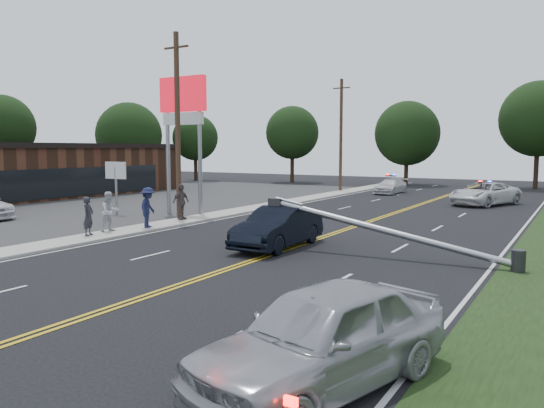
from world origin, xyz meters
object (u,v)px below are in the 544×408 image
Objects in this scene: emergency_a at (485,194)px; small_sign at (116,175)px; pylon_sign at (183,112)px; bystander_a at (88,216)px; bystander_b at (110,211)px; bystander_c at (148,207)px; utility_pole_mid at (178,126)px; bystander_d at (181,202)px; utility_pole_far at (341,135)px; emergency_b at (390,186)px; fallen_streetlight at (397,233)px; waiting_sedan at (323,336)px; crashed_sedan at (278,227)px.

small_sign is at bearing -114.94° from emergency_a.
pylon_sign is 4.73× the size of bystander_a.
bystander_a is (1.82, -8.56, -5.03)m from pylon_sign.
bystander_c reaches higher than bystander_b.
pylon_sign reaches higher than bystander_a.
bystander_c reaches higher than emergency_a.
utility_pole_mid is at bearing -106.04° from emergency_a.
utility_pole_mid is 5.31× the size of bystander_d.
utility_pole_far is 5.31× the size of bystander_d.
emergency_a is at bearing 42.94° from small_sign.
bystander_c is at bearing -93.62° from emergency_b.
utility_pole_mid is (-13.39, 4.00, 4.17)m from fallen_streetlight.
bystander_a is (0.52, -28.56, -4.12)m from utility_pole_far.
bystander_c is at bearing -30.93° from small_sign.
bystander_b is (-15.02, 9.23, 0.17)m from waiting_sedan.
bystander_d is (-12.80, 3.47, 0.14)m from fallen_streetlight.
small_sign is at bearing 161.59° from crashed_sedan.
utility_pole_mid is 2.05× the size of crashed_sedan.
bystander_b reaches higher than emergency_a.
crashed_sedan is (8.69, -4.25, -4.28)m from utility_pole_mid.
bystander_d is at bearing -103.91° from emergency_a.
pylon_sign is 4.16× the size of bystander_c.
emergency_b is (4.57, 22.24, -4.45)m from utility_pole_mid.
utility_pole_mid reaches higher than bystander_a.
pylon_sign is 21.74m from emergency_b.
pylon_sign is 4.25× the size of bystander_d.
emergency_b is 2.59× the size of bystander_a.
waiting_sedan is 2.60× the size of bystander_c.
utility_pole_far is 22.89m from bystander_d.
emergency_a is (13.06, 16.62, -4.29)m from utility_pole_mid.
crashed_sedan is (-4.70, -0.25, -0.12)m from fallen_streetlight.
waiting_sedan is 17.63m from bystander_b.
pylon_sign is at bearing -9.45° from bystander_a.
utility_pole_mid is 23.13m from emergency_b.
fallen_streetlight is 0.94× the size of utility_pole_far.
bystander_b is (-12.62, -21.90, 0.24)m from emergency_a.
emergency_a is at bearing -53.28° from bystander_c.
bystander_c is at bearing 158.77° from waiting_sedan.
crashed_sedan is 21.33m from emergency_a.
pylon_sign is 8.99m from bystander_b.
emergency_a is 1.30× the size of emergency_b.
crashed_sedan is 7.61m from bystander_c.
bystander_d is (1.89, -2.53, -4.93)m from pylon_sign.
bystander_c reaches higher than bystander_d.
fallen_streetlight is 1.92× the size of crashed_sedan.
bystander_b reaches higher than fallen_streetlight.
utility_pole_far is at bearing 117.24° from fallen_streetlight.
bystander_c reaches higher than waiting_sedan.
bystander_d reaches higher than waiting_sedan.
utility_pole_mid is 5.91× the size of bystander_a.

